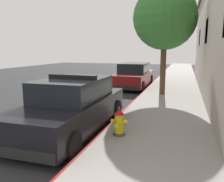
{
  "coord_description": "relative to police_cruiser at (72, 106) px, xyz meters",
  "views": [
    {
      "loc": [
        2.06,
        -0.3,
        2.4
      ],
      "look_at": [
        -0.31,
        7.24,
        1.0
      ],
      "focal_mm": 37.47,
      "sensor_mm": 36.0,
      "label": 1
    }
  ],
  "objects": [
    {
      "name": "parked_car_silver_ahead",
      "position": [
        -0.01,
        8.7,
        -0.0
      ],
      "size": [
        1.94,
        4.84,
        1.56
      ],
      "color": "maroon",
      "rests_on": "ground"
    },
    {
      "name": "street_tree",
      "position": [
        2.07,
        5.87,
        3.16
      ],
      "size": [
        3.08,
        3.08,
        5.3
      ],
      "color": "brown",
      "rests_on": "sidewalk_pavement"
    },
    {
      "name": "police_cruiser",
      "position": [
        0.0,
        0.0,
        0.0
      ],
      "size": [
        1.94,
        4.84,
        1.68
      ],
      "color": "black",
      "rests_on": "ground"
    },
    {
      "name": "sidewalk_pavement",
      "position": [
        2.54,
        4.22,
        -0.66
      ],
      "size": [
        2.89,
        60.0,
        0.17
      ],
      "primitive_type": "cube",
      "color": "gray",
      "rests_on": "ground"
    },
    {
      "name": "fire_hydrant",
      "position": [
        1.56,
        -0.4,
        -0.22
      ],
      "size": [
        0.44,
        0.4,
        0.76
      ],
      "color": "#4C4C51",
      "rests_on": "sidewalk_pavement"
    },
    {
      "name": "curb_painted_edge",
      "position": [
        1.05,
        4.22,
        -0.66
      ],
      "size": [
        0.08,
        60.0,
        0.17
      ],
      "primitive_type": "cube",
      "color": "maroon",
      "rests_on": "ground"
    },
    {
      "name": "ground_plane",
      "position": [
        -3.46,
        4.22,
        -0.84
      ],
      "size": [
        31.64,
        60.0,
        0.2
      ],
      "primitive_type": "cube",
      "color": "#2B2B2D"
    }
  ]
}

